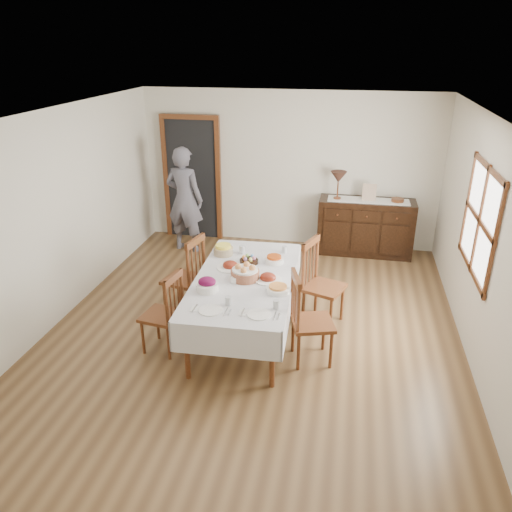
% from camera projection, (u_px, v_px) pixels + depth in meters
% --- Properties ---
extents(ground, '(6.00, 6.00, 0.00)m').
position_uv_depth(ground, '(254.00, 328.00, 6.26)').
color(ground, brown).
extents(room_shell, '(5.02, 6.02, 2.65)m').
position_uv_depth(room_shell, '(249.00, 192.00, 6.01)').
color(room_shell, white).
rests_on(room_shell, ground).
extents(dining_table, '(1.22, 2.28, 0.77)m').
position_uv_depth(dining_table, '(245.00, 284.00, 5.88)').
color(dining_table, silver).
rests_on(dining_table, ground).
extents(chair_left_near, '(0.47, 0.47, 0.99)m').
position_uv_depth(chair_left_near, '(165.00, 312.00, 5.64)').
color(chair_left_near, '#5B2E16').
rests_on(chair_left_near, ground).
extents(chair_left_far, '(0.54, 0.54, 1.09)m').
position_uv_depth(chair_left_far, '(187.00, 276.00, 6.39)').
color(chair_left_far, '#5B2E16').
rests_on(chair_left_far, ground).
extents(chair_right_near, '(0.55, 0.55, 1.06)m').
position_uv_depth(chair_right_near, '(308.00, 318.00, 5.44)').
color(chair_right_near, '#5B2E16').
rests_on(chair_right_near, ground).
extents(chair_right_far, '(0.59, 0.59, 1.10)m').
position_uv_depth(chair_right_far, '(320.00, 282.00, 6.21)').
color(chair_right_far, '#5B2E16').
rests_on(chair_right_far, ground).
extents(sideboard, '(1.55, 0.56, 0.93)m').
position_uv_depth(sideboard, '(365.00, 227.00, 8.28)').
color(sideboard, black).
rests_on(sideboard, ground).
extents(person, '(0.64, 0.47, 1.89)m').
position_uv_depth(person, '(184.00, 196.00, 8.25)').
color(person, '#5B5966').
rests_on(person, ground).
extents(bread_basket, '(0.33, 0.33, 0.19)m').
position_uv_depth(bread_basket, '(245.00, 273.00, 5.77)').
color(bread_basket, brown).
rests_on(bread_basket, dining_table).
extents(egg_basket, '(0.23, 0.23, 0.10)m').
position_uv_depth(egg_basket, '(249.00, 260.00, 6.20)').
color(egg_basket, black).
rests_on(egg_basket, dining_table).
extents(ham_platter_a, '(0.34, 0.34, 0.11)m').
position_uv_depth(ham_platter_a, '(230.00, 266.00, 6.07)').
color(ham_platter_a, white).
rests_on(ham_platter_a, dining_table).
extents(ham_platter_b, '(0.32, 0.32, 0.11)m').
position_uv_depth(ham_platter_b, '(268.00, 278.00, 5.75)').
color(ham_platter_b, white).
rests_on(ham_platter_b, dining_table).
extents(beet_bowl, '(0.25, 0.25, 0.16)m').
position_uv_depth(beet_bowl, '(207.00, 285.00, 5.51)').
color(beet_bowl, white).
rests_on(beet_bowl, dining_table).
extents(carrot_bowl, '(0.23, 0.23, 0.09)m').
position_uv_depth(carrot_bowl, '(274.00, 260.00, 6.21)').
color(carrot_bowl, white).
rests_on(carrot_bowl, dining_table).
extents(pineapple_bowl, '(0.25, 0.25, 0.13)m').
position_uv_depth(pineapple_bowl, '(223.00, 250.00, 6.44)').
color(pineapple_bowl, tan).
rests_on(pineapple_bowl, dining_table).
extents(casserole_dish, '(0.27, 0.27, 0.08)m').
position_uv_depth(casserole_dish, '(278.00, 289.00, 5.50)').
color(casserole_dish, white).
rests_on(casserole_dish, dining_table).
extents(butter_dish, '(0.14, 0.09, 0.07)m').
position_uv_depth(butter_dish, '(237.00, 280.00, 5.71)').
color(butter_dish, white).
rests_on(butter_dish, dining_table).
extents(setting_left, '(0.42, 0.31, 0.10)m').
position_uv_depth(setting_left, '(216.00, 307.00, 5.16)').
color(setting_left, white).
rests_on(setting_left, dining_table).
extents(setting_right, '(0.42, 0.31, 0.10)m').
position_uv_depth(setting_right, '(264.00, 311.00, 5.08)').
color(setting_right, white).
rests_on(setting_right, dining_table).
extents(glass_far_a, '(0.07, 0.07, 0.11)m').
position_uv_depth(glass_far_a, '(242.00, 250.00, 6.46)').
color(glass_far_a, silver).
rests_on(glass_far_a, dining_table).
extents(glass_far_b, '(0.06, 0.06, 0.09)m').
position_uv_depth(glass_far_b, '(284.00, 249.00, 6.50)').
color(glass_far_b, silver).
rests_on(glass_far_b, dining_table).
extents(runner, '(1.30, 0.35, 0.01)m').
position_uv_depth(runner, '(368.00, 200.00, 8.07)').
color(runner, white).
rests_on(runner, sideboard).
extents(table_lamp, '(0.26, 0.26, 0.46)m').
position_uv_depth(table_lamp, '(338.00, 178.00, 8.01)').
color(table_lamp, brown).
rests_on(table_lamp, sideboard).
extents(picture_frame, '(0.22, 0.08, 0.28)m').
position_uv_depth(picture_frame, '(369.00, 193.00, 8.00)').
color(picture_frame, tan).
rests_on(picture_frame, sideboard).
extents(deco_bowl, '(0.20, 0.20, 0.06)m').
position_uv_depth(deco_bowl, '(398.00, 200.00, 7.99)').
color(deco_bowl, '#5B2E16').
rests_on(deco_bowl, sideboard).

